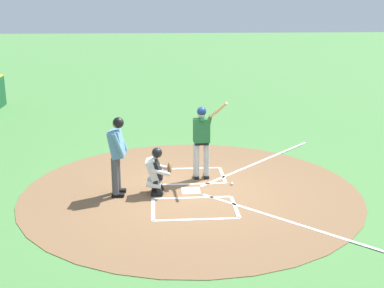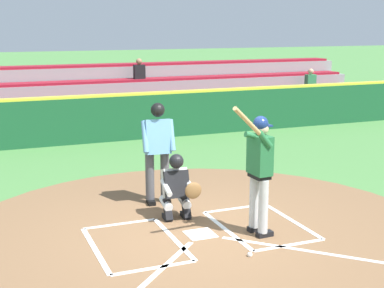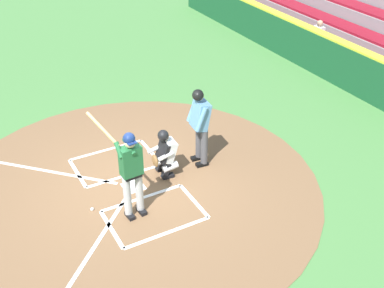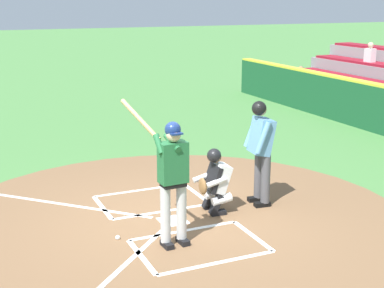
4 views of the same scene
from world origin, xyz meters
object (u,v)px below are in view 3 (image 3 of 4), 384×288
(plate_umpire, at_px, (200,122))
(baseball, at_px, (92,209))
(batter, at_px, (131,169))
(catcher, at_px, (165,152))

(plate_umpire, distance_m, baseball, 2.96)
(batter, bearing_deg, catcher, -51.30)
(batter, relative_size, plate_umpire, 1.14)
(catcher, bearing_deg, batter, 128.70)
(catcher, distance_m, baseball, 1.96)
(catcher, xyz_separation_m, baseball, (-0.41, 1.84, -0.55))
(catcher, bearing_deg, baseball, 102.55)
(batter, height_order, plate_umpire, batter)
(catcher, height_order, baseball, catcher)
(batter, distance_m, catcher, 1.55)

